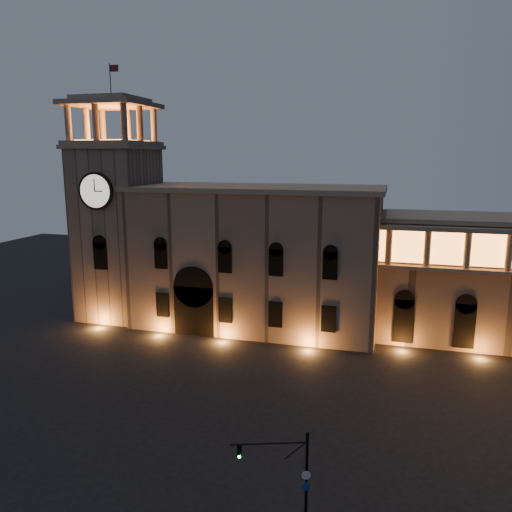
{
  "coord_description": "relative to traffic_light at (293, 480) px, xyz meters",
  "views": [
    {
      "loc": [
        14.29,
        -36.84,
        21.07
      ],
      "look_at": [
        -0.31,
        16.0,
        10.14
      ],
      "focal_mm": 35.0,
      "sensor_mm": 36.0,
      "label": 1
    }
  ],
  "objects": [
    {
      "name": "government_building",
      "position": [
        -11.72,
        34.16,
        5.51
      ],
      "size": [
        30.8,
        12.8,
        17.6
      ],
      "color": "#7C6451",
      "rests_on": "ground"
    },
    {
      "name": "clock_tower",
      "position": [
        -30.15,
        33.2,
        9.24
      ],
      "size": [
        9.8,
        9.8,
        32.4
      ],
      "color": "#7C6451",
      "rests_on": "ground"
    },
    {
      "name": "traffic_light",
      "position": [
        0.0,
        0.0,
        0.0
      ],
      "size": [
        4.32,
        1.67,
        6.21
      ],
      "rotation": [
        0.0,
        0.0,
        0.33
      ],
      "color": "black",
      "rests_on": "ground"
    },
    {
      "name": "ground",
      "position": [
        -9.65,
        12.22,
        -3.26
      ],
      "size": [
        160.0,
        160.0,
        0.0
      ],
      "primitive_type": "plane",
      "color": "black",
      "rests_on": "ground"
    }
  ]
}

